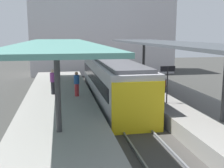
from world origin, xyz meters
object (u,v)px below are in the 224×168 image
(platform_bench, at_px, (157,85))
(passenger_mid_platform, at_px, (77,84))
(commuter_train, at_px, (112,80))
(platform_sign, at_px, (167,76))
(passenger_near_bench, at_px, (53,81))

(platform_bench, distance_m, passenger_mid_platform, 5.69)
(commuter_train, distance_m, passenger_mid_platform, 3.04)
(platform_sign, bearing_deg, passenger_near_bench, 150.63)
(commuter_train, relative_size, platform_sign, 6.32)
(platform_sign, distance_m, passenger_near_bench, 7.70)
(commuter_train, height_order, passenger_mid_platform, commuter_train)
(commuter_train, relative_size, passenger_mid_platform, 8.58)
(passenger_mid_platform, bearing_deg, commuter_train, 29.99)
(platform_sign, bearing_deg, commuter_train, 119.62)
(platform_bench, height_order, passenger_mid_platform, passenger_mid_platform)
(platform_bench, xyz_separation_m, passenger_mid_platform, (-5.67, -0.26, 0.38))
(platform_sign, distance_m, passenger_mid_platform, 5.93)
(passenger_near_bench, bearing_deg, commuter_train, 8.55)
(platform_sign, bearing_deg, platform_bench, 80.27)
(platform_sign, bearing_deg, passenger_mid_platform, 150.78)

